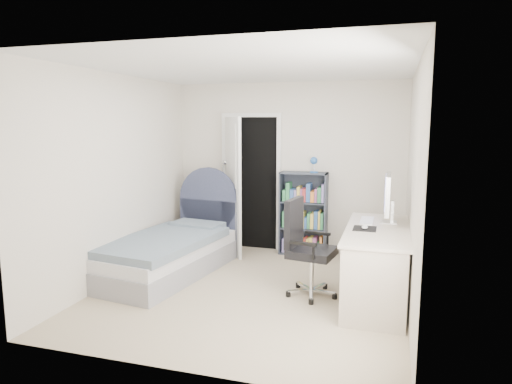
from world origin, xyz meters
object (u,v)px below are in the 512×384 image
(bed, at_px, (172,250))
(floor_lamp, at_px, (224,212))
(office_chair, at_px, (305,243))
(bookcase, at_px, (304,217))
(desk, at_px, (377,261))
(nightstand, at_px, (195,223))

(bed, bearing_deg, floor_lamp, 80.75)
(floor_lamp, height_order, office_chair, floor_lamp)
(bookcase, bearing_deg, office_chair, -78.99)
(bed, height_order, desk, desk)
(bookcase, bearing_deg, desk, -54.37)
(desk, bearing_deg, nightstand, 152.17)
(bookcase, xyz_separation_m, desk, (1.08, -1.51, -0.12))
(floor_lamp, distance_m, bookcase, 1.26)
(bookcase, relative_size, desk, 0.88)
(nightstand, relative_size, bookcase, 0.38)
(bed, distance_m, bookcase, 1.99)
(bed, relative_size, nightstand, 3.98)
(desk, xyz_separation_m, office_chair, (-0.78, -0.05, 0.16))
(nightstand, distance_m, office_chair, 2.54)
(bookcase, distance_m, desk, 1.87)
(nightstand, relative_size, office_chair, 0.51)
(bed, relative_size, desk, 1.33)
(bed, bearing_deg, nightstand, 100.69)
(floor_lamp, bearing_deg, bookcase, -1.76)
(floor_lamp, height_order, desk, floor_lamp)
(floor_lamp, xyz_separation_m, office_chair, (1.56, -1.60, 0.04))
(floor_lamp, relative_size, desk, 0.83)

